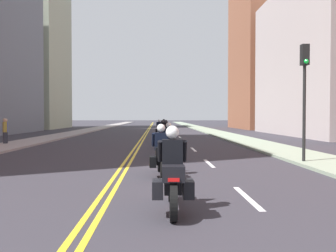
{
  "coord_description": "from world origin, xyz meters",
  "views": [
    {
      "loc": [
        1.19,
        -0.07,
        1.85
      ],
      "look_at": [
        1.78,
        18.83,
        1.35
      ],
      "focal_mm": 38.43,
      "sensor_mm": 36.0,
      "label": 1
    }
  ],
  "objects_px": {
    "motorcycle_1": "(161,155)",
    "pedestrian_0": "(6,131)",
    "motorcycle_2": "(169,142)",
    "motorcycle_6": "(159,129)",
    "motorcycle_3": "(166,137)",
    "traffic_light_near": "(305,82)",
    "motorcycle_0": "(172,178)",
    "motorcycle_5": "(164,131)",
    "pedestrian_1": "(5,131)",
    "motorcycle_4": "(162,133)"
  },
  "relations": [
    {
      "from": "motorcycle_1",
      "to": "pedestrian_0",
      "type": "relative_size",
      "value": 1.23
    },
    {
      "from": "motorcycle_2",
      "to": "motorcycle_6",
      "type": "distance_m",
      "value": 18.74
    },
    {
      "from": "motorcycle_6",
      "to": "pedestrian_0",
      "type": "bearing_deg",
      "value": -129.67
    },
    {
      "from": "motorcycle_1",
      "to": "motorcycle_3",
      "type": "distance_m",
      "value": 9.69
    },
    {
      "from": "motorcycle_1",
      "to": "traffic_light_near",
      "type": "distance_m",
      "value": 6.64
    },
    {
      "from": "motorcycle_0",
      "to": "motorcycle_5",
      "type": "distance_m",
      "value": 23.71
    },
    {
      "from": "motorcycle_5",
      "to": "pedestrian_1",
      "type": "relative_size",
      "value": 1.28
    },
    {
      "from": "motorcycle_0",
      "to": "motorcycle_6",
      "type": "distance_m",
      "value": 28.51
    },
    {
      "from": "motorcycle_2",
      "to": "motorcycle_6",
      "type": "height_order",
      "value": "motorcycle_6"
    },
    {
      "from": "motorcycle_5",
      "to": "pedestrian_1",
      "type": "bearing_deg",
      "value": -147.85
    },
    {
      "from": "motorcycle_5",
      "to": "motorcycle_1",
      "type": "bearing_deg",
      "value": -93.92
    },
    {
      "from": "motorcycle_5",
      "to": "motorcycle_4",
      "type": "bearing_deg",
      "value": -94.75
    },
    {
      "from": "motorcycle_5",
      "to": "pedestrian_1",
      "type": "xyz_separation_m",
      "value": [
        -10.39,
        -7.2,
        0.24
      ]
    },
    {
      "from": "motorcycle_6",
      "to": "traffic_light_near",
      "type": "xyz_separation_m",
      "value": [
        5.47,
        -21.69,
        2.53
      ]
    },
    {
      "from": "motorcycle_2",
      "to": "motorcycle_5",
      "type": "xyz_separation_m",
      "value": [
        0.04,
        13.93,
        0.01
      ]
    },
    {
      "from": "motorcycle_4",
      "to": "pedestrian_0",
      "type": "relative_size",
      "value": 1.3
    },
    {
      "from": "pedestrian_1",
      "to": "motorcycle_1",
      "type": "bearing_deg",
      "value": 7.72
    },
    {
      "from": "motorcycle_4",
      "to": "pedestrian_0",
      "type": "xyz_separation_m",
      "value": [
        -10.24,
        -1.75,
        0.22
      ]
    },
    {
      "from": "motorcycle_2",
      "to": "pedestrian_0",
      "type": "xyz_separation_m",
      "value": [
        -10.4,
        7.03,
        0.24
      ]
    },
    {
      "from": "motorcycle_4",
      "to": "motorcycle_5",
      "type": "bearing_deg",
      "value": 90.09
    },
    {
      "from": "motorcycle_6",
      "to": "pedestrian_1",
      "type": "distance_m",
      "value": 15.64
    },
    {
      "from": "motorcycle_2",
      "to": "motorcycle_5",
      "type": "relative_size",
      "value": 0.98
    },
    {
      "from": "traffic_light_near",
      "to": "pedestrian_1",
      "type": "xyz_separation_m",
      "value": [
        -15.49,
        9.69,
        -2.29
      ]
    },
    {
      "from": "motorcycle_3",
      "to": "motorcycle_0",
      "type": "bearing_deg",
      "value": -87.63
    },
    {
      "from": "motorcycle_4",
      "to": "motorcycle_6",
      "type": "xyz_separation_m",
      "value": [
        -0.17,
        9.96,
        -0.01
      ]
    },
    {
      "from": "pedestrian_0",
      "to": "pedestrian_1",
      "type": "bearing_deg",
      "value": 172.48
    },
    {
      "from": "motorcycle_0",
      "to": "motorcycle_6",
      "type": "height_order",
      "value": "motorcycle_0"
    },
    {
      "from": "pedestrian_1",
      "to": "traffic_light_near",
      "type": "bearing_deg",
      "value": 26.7
    },
    {
      "from": "motorcycle_2",
      "to": "motorcycle_4",
      "type": "height_order",
      "value": "motorcycle_4"
    },
    {
      "from": "motorcycle_1",
      "to": "motorcycle_4",
      "type": "bearing_deg",
      "value": 85.92
    },
    {
      "from": "pedestrian_1",
      "to": "motorcycle_3",
      "type": "bearing_deg",
      "value": 44.66
    },
    {
      "from": "motorcycle_0",
      "to": "motorcycle_3",
      "type": "xyz_separation_m",
      "value": [
        0.21,
        13.94,
        0.0
      ]
    },
    {
      "from": "motorcycle_0",
      "to": "motorcycle_3",
      "type": "relative_size",
      "value": 1.02
    },
    {
      "from": "motorcycle_2",
      "to": "traffic_light_near",
      "type": "bearing_deg",
      "value": -30.24
    },
    {
      "from": "motorcycle_1",
      "to": "motorcycle_4",
      "type": "relative_size",
      "value": 0.94
    },
    {
      "from": "motorcycle_4",
      "to": "pedestrian_1",
      "type": "relative_size",
      "value": 1.29
    },
    {
      "from": "traffic_light_near",
      "to": "pedestrian_0",
      "type": "distance_m",
      "value": 18.62
    },
    {
      "from": "motorcycle_3",
      "to": "pedestrian_1",
      "type": "height_order",
      "value": "pedestrian_1"
    },
    {
      "from": "motorcycle_0",
      "to": "pedestrian_1",
      "type": "xyz_separation_m",
      "value": [
        -10.09,
        16.51,
        0.23
      ]
    },
    {
      "from": "motorcycle_4",
      "to": "pedestrian_0",
      "type": "distance_m",
      "value": 10.39
    },
    {
      "from": "pedestrian_1",
      "to": "pedestrian_0",
      "type": "bearing_deg",
      "value": 159.08
    },
    {
      "from": "traffic_light_near",
      "to": "pedestrian_1",
      "type": "distance_m",
      "value": 18.42
    },
    {
      "from": "motorcycle_4",
      "to": "motorcycle_1",
      "type": "bearing_deg",
      "value": -88.78
    },
    {
      "from": "motorcycle_1",
      "to": "motorcycle_2",
      "type": "relative_size",
      "value": 0.97
    },
    {
      "from": "traffic_light_near",
      "to": "motorcycle_5",
      "type": "bearing_deg",
      "value": 106.84
    },
    {
      "from": "motorcycle_6",
      "to": "pedestrian_0",
      "type": "xyz_separation_m",
      "value": [
        -10.08,
        -11.71,
        0.23
      ]
    },
    {
      "from": "motorcycle_2",
      "to": "motorcycle_4",
      "type": "bearing_deg",
      "value": 90.57
    },
    {
      "from": "motorcycle_5",
      "to": "pedestrian_0",
      "type": "bearing_deg",
      "value": -149.07
    },
    {
      "from": "motorcycle_5",
      "to": "motorcycle_3",
      "type": "bearing_deg",
      "value": -93.09
    },
    {
      "from": "motorcycle_5",
      "to": "pedestrian_0",
      "type": "distance_m",
      "value": 12.52
    }
  ]
}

